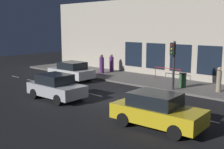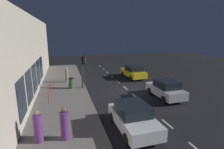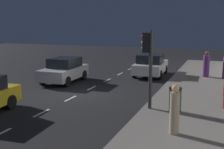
% 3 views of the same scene
% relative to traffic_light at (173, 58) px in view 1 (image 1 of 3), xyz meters
% --- Properties ---
extents(ground_plane, '(60.00, 60.00, 0.00)m').
position_rel_traffic_light_xyz_m(ground_plane, '(-4.22, 1.76, -2.42)').
color(ground_plane, black).
extents(sidewalk, '(4.50, 32.00, 0.15)m').
position_rel_traffic_light_xyz_m(sidewalk, '(2.03, 1.76, -2.35)').
color(sidewalk, slate).
rests_on(sidewalk, ground).
extents(building_facade, '(0.65, 32.00, 7.08)m').
position_rel_traffic_light_xyz_m(building_facade, '(4.58, 1.76, 1.11)').
color(building_facade, beige).
rests_on(building_facade, ground).
extents(lane_centre_line, '(0.12, 27.20, 0.01)m').
position_rel_traffic_light_xyz_m(lane_centre_line, '(-4.22, 0.76, -2.42)').
color(lane_centre_line, beige).
rests_on(lane_centre_line, ground).
extents(traffic_light, '(0.50, 0.32, 3.39)m').
position_rel_traffic_light_xyz_m(traffic_light, '(0.00, 0.00, 0.00)').
color(traffic_light, '#2D2D30').
rests_on(traffic_light, sidewalk).
extents(parked_car_0, '(2.13, 4.24, 1.58)m').
position_rel_traffic_light_xyz_m(parked_car_0, '(-6.67, -3.09, -1.63)').
color(parked_car_0, gold).
rests_on(parked_car_0, ground).
extents(parked_car_1, '(2.08, 4.00, 1.58)m').
position_rel_traffic_light_xyz_m(parked_car_1, '(-1.88, 8.62, -1.63)').
color(parked_car_1, silver).
rests_on(parked_car_1, ground).
extents(parked_car_2, '(1.99, 3.87, 1.58)m').
position_rel_traffic_light_xyz_m(parked_car_2, '(-6.64, 4.40, -1.63)').
color(parked_car_2, '#B7B7BC').
rests_on(parked_car_2, ground).
extents(pedestrian_0, '(0.52, 0.52, 1.69)m').
position_rel_traffic_light_xyz_m(pedestrian_0, '(3.24, 8.66, -1.50)').
color(pedestrian_0, '#5B2D70').
rests_on(pedestrian_0, sidewalk).
extents(pedestrian_1, '(0.35, 0.35, 1.70)m').
position_rel_traffic_light_xyz_m(pedestrian_1, '(1.58, -2.63, -1.46)').
color(pedestrian_1, gray).
rests_on(pedestrian_1, sidewalk).
extents(pedestrian_2, '(0.62, 0.62, 1.75)m').
position_rel_traffic_light_xyz_m(pedestrian_2, '(1.96, 8.75, -1.47)').
color(pedestrian_2, '#5B2D70').
rests_on(pedestrian_2, sidewalk).
extents(trash_bin, '(0.53, 0.53, 1.05)m').
position_rel_traffic_light_xyz_m(trash_bin, '(1.23, -0.14, -1.74)').
color(trash_bin, '#2D5633').
rests_on(trash_bin, sidewalk).
extents(red_railing, '(0.05, 2.41, 0.97)m').
position_rel_traffic_light_xyz_m(red_railing, '(3.14, 2.29, -1.53)').
color(red_railing, red).
rests_on(red_railing, sidewalk).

